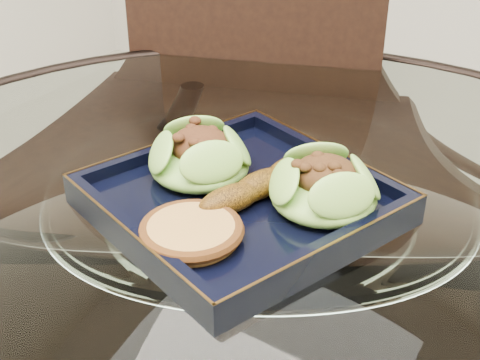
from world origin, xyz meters
The scene contains 7 objects.
dining_table centered at (0.00, 0.00, 0.60)m, with size 1.13×1.13×0.77m.
dining_chair centered at (-0.22, 0.31, 0.58)m, with size 0.57×0.57×1.04m.
navy_plate centered at (-0.03, 0.01, 0.77)m, with size 0.27×0.27×0.02m, color black.
lettuce_wrap_left centered at (-0.09, 0.02, 0.80)m, with size 0.11×0.11×0.04m, color #6EAC32.
lettuce_wrap_right centered at (0.05, 0.04, 0.80)m, with size 0.11×0.11×0.04m, color #659A2C.
roasted_plantain centered at (-0.01, 0.02, 0.80)m, with size 0.15×0.03×0.03m, color brown.
crumb_patty centered at (-0.03, -0.08, 0.79)m, with size 0.09×0.09×0.02m, color #C68F42.
Camera 1 is at (0.28, -0.50, 1.15)m, focal length 50.00 mm.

